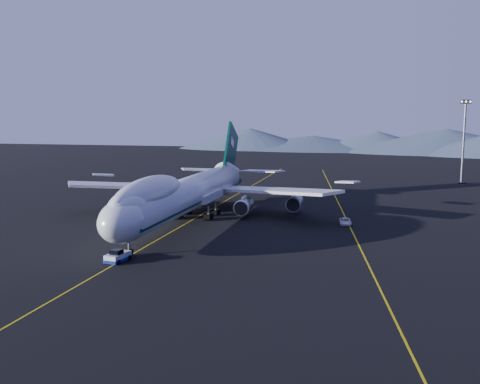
% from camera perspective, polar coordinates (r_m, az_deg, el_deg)
% --- Properties ---
extents(ground, '(500.00, 500.00, 0.00)m').
position_cam_1_polar(ground, '(105.57, -5.50, -3.20)').
color(ground, black).
rests_on(ground, ground).
extents(taxiway_line_main, '(0.25, 220.00, 0.01)m').
position_cam_1_polar(taxiway_line_main, '(105.57, -5.50, -3.20)').
color(taxiway_line_main, gold).
rests_on(taxiway_line_main, ground).
extents(taxiway_line_side, '(28.08, 198.09, 0.01)m').
position_cam_1_polar(taxiway_line_side, '(109.62, 11.29, -2.90)').
color(taxiway_line_side, gold).
rests_on(taxiway_line_side, ground).
extents(boeing_747, '(59.62, 72.43, 19.37)m').
position_cam_1_polar(boeing_747, '(104.62, -5.54, -0.08)').
color(boeing_747, silver).
rests_on(boeing_747, ground).
extents(pushback_tug, '(2.92, 4.50, 1.84)m').
position_cam_1_polar(pushback_tug, '(79.11, -12.89, -6.80)').
color(pushback_tug, silver).
rests_on(pushback_tug, ground).
extents(service_van, '(2.72, 4.85, 1.28)m').
position_cam_1_polar(service_van, '(104.38, 11.16, -3.09)').
color(service_van, white).
rests_on(service_van, ground).
extents(floodlight_mast, '(3.15, 2.36, 25.51)m').
position_cam_1_polar(floodlight_mast, '(177.56, 22.74, 5.00)').
color(floodlight_mast, black).
rests_on(floodlight_mast, ground).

